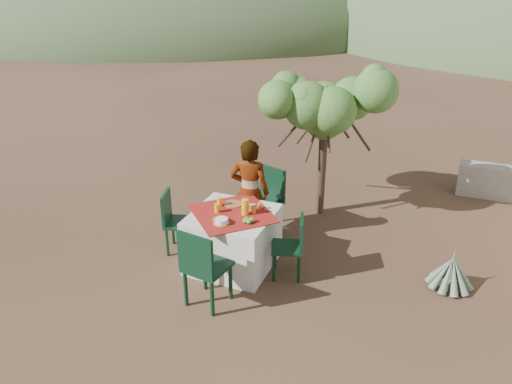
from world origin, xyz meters
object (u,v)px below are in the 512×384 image
chair_left (175,219)px  juice_pitcher (245,207)px  agave (451,273)px  chair_near (203,265)px  table (233,239)px  chair_right (293,244)px  shrub_tree (330,112)px  chair_far (267,197)px  person (250,192)px

chair_left → juice_pitcher: 1.11m
agave → chair_near: bearing=-151.0°
table → chair_right: 0.81m
shrub_tree → agave: shrub_tree is taller
chair_right → agave: chair_right is taller
agave → shrub_tree: bearing=143.6°
chair_near → agave: (2.64, 1.46, -0.35)m
chair_left → juice_pitcher: bearing=-107.5°
table → juice_pitcher: 0.51m
chair_near → chair_right: chair_near is taller
table → chair_far: bearing=85.0°
chair_left → chair_right: bearing=-106.9°
chair_right → chair_far: bearing=-161.2°
chair_left → person: 1.09m
juice_pitcher → chair_right: bearing=1.1°
table → person: 0.77m
chair_left → shrub_tree: size_ratio=0.42×
chair_far → juice_pitcher: bearing=-67.0°
shrub_tree → juice_pitcher: shrub_tree is taller
table → juice_pitcher: juice_pitcher is taller
table → shrub_tree: shrub_tree is taller
shrub_tree → agave: size_ratio=3.46×
chair_far → chair_left: 1.39m
juice_pitcher → shrub_tree: bearing=74.0°
chair_right → table: bearing=-104.0°
chair_near → juice_pitcher: 1.02m
chair_far → chair_right: chair_far is taller
person → shrub_tree: bearing=-127.5°
person → chair_far: bearing=-115.9°
chair_left → chair_near: bearing=-153.3°
chair_near → person: 1.62m
chair_far → person: size_ratio=0.64×
chair_near → chair_left: (-0.93, 0.98, -0.07)m
table → chair_left: size_ratio=1.49×
chair_left → agave: (3.57, 0.48, -0.28)m
shrub_tree → juice_pitcher: bearing=-106.0°
person → shrub_tree: (0.76, 1.31, 0.88)m
chair_left → juice_pitcher: (1.05, -0.01, 0.38)m
chair_far → chair_near: (-0.04, -1.97, 0.01)m
chair_right → shrub_tree: 2.26m
chair_far → agave: chair_far is taller
table → chair_left: chair_left is taller
table → chair_right: chair_right is taller
juice_pitcher → chair_near: bearing=-96.7°
chair_near → table: bearing=-77.8°
table → shrub_tree: (0.73, 1.97, 1.26)m
chair_far → chair_near: chair_near is taller
chair_left → shrub_tree: bearing=-56.7°
chair_far → juice_pitcher: size_ratio=4.75×
person → agave: person is taller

